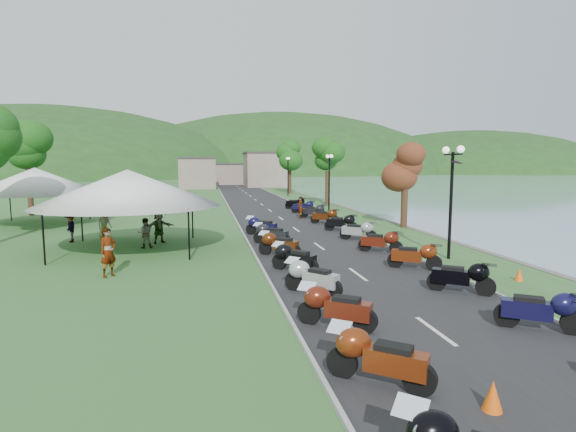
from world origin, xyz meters
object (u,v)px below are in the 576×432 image
pedestrian_b (146,248)px  pedestrian_c (71,242)px  vendor_tent_main (129,210)px  pedestrian_a (109,276)px

pedestrian_b → pedestrian_c: size_ratio=0.95×
vendor_tent_main → pedestrian_b: (0.69, 0.27, -2.00)m
pedestrian_b → pedestrian_c: bearing=-35.2°
vendor_tent_main → pedestrian_b: bearing=21.7°
pedestrian_b → pedestrian_c: (-4.23, 2.50, 0.00)m
pedestrian_c → pedestrian_b: bearing=33.9°
pedestrian_a → pedestrian_c: size_ratio=1.17×
vendor_tent_main → pedestrian_c: bearing=142.0°
pedestrian_a → vendor_tent_main: bearing=42.1°
vendor_tent_main → pedestrian_a: bearing=-89.2°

